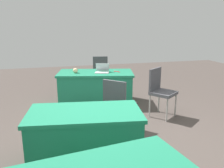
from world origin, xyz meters
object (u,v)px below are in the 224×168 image
object	(u,v)px
yarn_ball	(75,71)
scissors_red	(117,72)
laptop_silver	(102,71)
table_foreground	(96,87)
table_mid_left	(85,137)
chair_tucked_right	(160,89)
chair_tucked_left	(100,70)
chair_aisle	(118,102)

from	to	relation	value
yarn_ball	scissors_red	world-z (taller)	yarn_ball
laptop_silver	yarn_ball	bearing A→B (deg)	8.32
table_foreground	yarn_ball	world-z (taller)	yarn_ball
table_mid_left	chair_tucked_right	bearing A→B (deg)	-143.74
chair_tucked_left	laptop_silver	bearing A→B (deg)	-89.69
chair_tucked_left	chair_aisle	bearing A→B (deg)	-85.85
laptop_silver	yarn_ball	world-z (taller)	laptop_silver
yarn_ball	chair_tucked_left	bearing A→B (deg)	-124.69
chair_tucked_left	chair_aisle	distance (m)	3.00
table_foreground	scissors_red	xyz separation A→B (m)	(-0.50, 0.08, 0.37)
chair_tucked_right	table_mid_left	bearing A→B (deg)	0.55
laptop_silver	table_foreground	bearing A→B (deg)	-10.14
scissors_red	chair_aisle	bearing A→B (deg)	-49.58
table_foreground	yarn_ball	xyz separation A→B (m)	(0.47, -0.03, 0.42)
table_foreground	table_mid_left	world-z (taller)	same
chair_aisle	table_foreground	bearing A→B (deg)	136.66
table_foreground	laptop_silver	distance (m)	0.43
laptop_silver	table_mid_left	bearing A→B (deg)	90.48
chair_aisle	scissors_red	xyz separation A→B (m)	(-0.46, -1.64, 0.20)
laptop_silver	yarn_ball	distance (m)	0.62
table_foreground	chair_tucked_right	bearing A→B (deg)	131.38
table_mid_left	yarn_ball	world-z (taller)	yarn_ball
chair_tucked_left	laptop_silver	xyz separation A→B (m)	(0.25, 1.34, 0.23)
yarn_ball	table_mid_left	bearing A→B (deg)	86.15
chair_aisle	yarn_ball	size ratio (longest dim) A/B	8.33
table_foreground	chair_tucked_right	distance (m)	1.64
laptop_silver	yarn_ball	size ratio (longest dim) A/B	3.45
table_mid_left	chair_tucked_right	world-z (taller)	chair_tucked_right
table_mid_left	yarn_ball	distance (m)	2.55
chair_tucked_right	scissors_red	distance (m)	1.29
chair_tucked_right	scissors_red	world-z (taller)	chair_tucked_right
chair_aisle	yarn_ball	world-z (taller)	chair_aisle
chair_tucked_left	yarn_ball	world-z (taller)	chair_tucked_left
yarn_ball	scissors_red	size ratio (longest dim) A/B	0.63
yarn_ball	table_foreground	bearing A→B (deg)	176.14
table_mid_left	laptop_silver	world-z (taller)	laptop_silver
yarn_ball	laptop_silver	bearing A→B (deg)	169.91
table_foreground	chair_tucked_right	world-z (taller)	chair_tucked_right
table_mid_left	laptop_silver	distance (m)	2.56
scissors_red	table_mid_left	bearing A→B (deg)	-59.36
table_mid_left	chair_aisle	size ratio (longest dim) A/B	1.66
table_foreground	laptop_silver	bearing A→B (deg)	151.45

